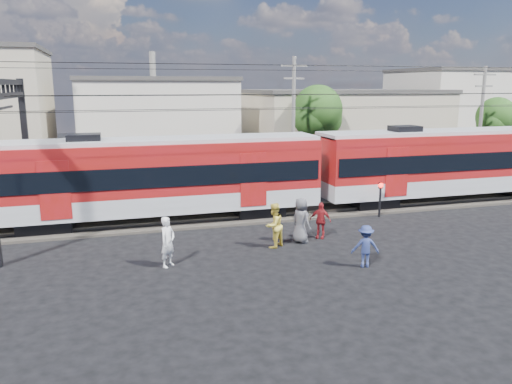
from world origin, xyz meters
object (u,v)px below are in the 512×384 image
at_px(commuter_train, 161,175).
at_px(crossing_signal, 380,193).
at_px(pedestrian_a, 168,242).
at_px(pedestrian_c, 365,246).

distance_m(commuter_train, crossing_signal, 11.12).
height_order(pedestrian_a, pedestrian_c, pedestrian_a).
distance_m(commuter_train, pedestrian_a, 6.43).
bearing_deg(pedestrian_c, crossing_signal, -108.27).
height_order(commuter_train, crossing_signal, commuter_train).
height_order(commuter_train, pedestrian_c, commuter_train).
xyz_separation_m(pedestrian_c, crossing_signal, (4.24, 6.32, 0.47)).
relative_size(pedestrian_a, crossing_signal, 1.05).
bearing_deg(commuter_train, pedestrian_c, -51.54).
height_order(pedestrian_a, crossing_signal, pedestrian_a).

